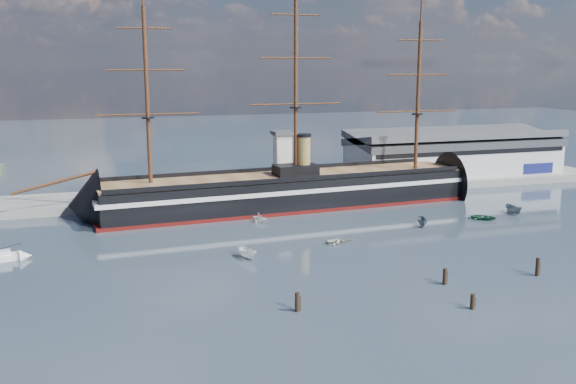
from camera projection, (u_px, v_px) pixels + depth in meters
name	position (u px, v px, depth m)	size (l,w,h in m)	color
ground	(315.00, 227.00, 134.99)	(600.00, 600.00, 0.00)	#2C3A46
quay	(304.00, 192.00, 171.60)	(180.00, 18.00, 2.00)	slate
warehouse	(454.00, 153.00, 188.17)	(63.00, 21.00, 11.60)	#B7BABC
quay_tower	(282.00, 159.00, 164.78)	(5.00, 5.00, 15.00)	silver
warship	(281.00, 191.00, 152.42)	(113.36, 21.84, 53.94)	black
motorboat_a	(248.00, 259.00, 113.15)	(5.89, 2.16, 2.36)	white
motorboat_b	(339.00, 243.00, 122.80)	(2.87, 1.15, 1.34)	beige
motorboat_c	(422.00, 226.00, 135.90)	(5.64, 2.07, 2.26)	#535F69
motorboat_d	(259.00, 222.00, 139.44)	(6.21, 2.69, 2.28)	white
motorboat_e	(483.00, 220.00, 141.64)	(3.37, 1.35, 1.57)	#22563C
motorboat_f	(513.00, 214.00, 147.12)	(6.27, 2.30, 2.51)	slate
piling_near_left	(297.00, 311.00, 89.12)	(0.64, 0.64, 3.45)	black
piling_near_mid	(472.00, 309.00, 89.96)	(0.64, 0.64, 2.93)	black
piling_near_right	(537.00, 276.00, 104.09)	(0.64, 0.64, 3.73)	black
piling_extra	(444.00, 284.00, 99.99)	(0.64, 0.64, 3.30)	black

